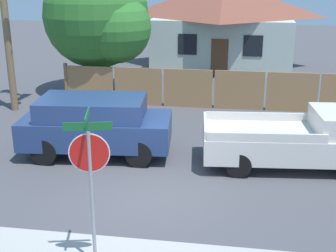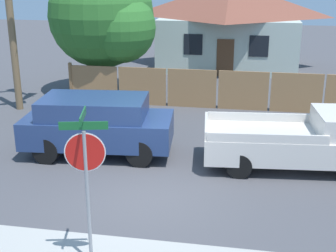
{
  "view_description": "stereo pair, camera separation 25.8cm",
  "coord_description": "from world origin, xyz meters",
  "views": [
    {
      "loc": [
        2.15,
        -10.51,
        5.48
      ],
      "look_at": [
        0.38,
        0.89,
        1.6
      ],
      "focal_mm": 50.0,
      "sensor_mm": 36.0,
      "label": 1
    },
    {
      "loc": [
        2.41,
        -10.47,
        5.48
      ],
      "look_at": [
        0.38,
        0.89,
        1.6
      ],
      "focal_mm": 50.0,
      "sensor_mm": 36.0,
      "label": 2
    }
  ],
  "objects": [
    {
      "name": "red_suv",
      "position": [
        -2.11,
        2.55,
        0.99
      ],
      "size": [
        4.68,
        2.45,
        1.81
      ],
      "rotation": [
        0.0,
        0.0,
        0.09
      ],
      "color": "navy",
      "rests_on": "ground"
    },
    {
      "name": "wooden_fence",
      "position": [
        1.13,
        8.19,
        0.8
      ],
      "size": [
        12.72,
        0.12,
        1.7
      ],
      "color": "#997047",
      "rests_on": "ground"
    },
    {
      "name": "stop_sign",
      "position": [
        -0.45,
        -2.99,
        2.09
      ],
      "size": [
        0.86,
        0.77,
        3.1
      ],
      "rotation": [
        0.0,
        0.0,
        0.22
      ],
      "color": "gray",
      "rests_on": "ground"
    },
    {
      "name": "ground_plane",
      "position": [
        0.0,
        0.0,
        0.0
      ],
      "size": [
        80.0,
        80.0,
        0.0
      ],
      "primitive_type": "plane",
      "color": "#47474C"
    },
    {
      "name": "orange_pickup",
      "position": [
        4.0,
        2.58,
        0.82
      ],
      "size": [
        5.28,
        2.49,
        1.68
      ],
      "rotation": [
        0.0,
        0.0,
        0.09
      ],
      "color": "silver",
      "rests_on": "ground"
    },
    {
      "name": "oak_tree",
      "position": [
        -4.0,
        9.73,
        3.44
      ],
      "size": [
        4.9,
        4.66,
        5.88
      ],
      "color": "brown",
      "rests_on": "ground"
    },
    {
      "name": "house",
      "position": [
        1.08,
        17.29,
        2.5
      ],
      "size": [
        8.25,
        6.44,
        4.82
      ],
      "color": "#B2C1B7",
      "rests_on": "ground"
    }
  ]
}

